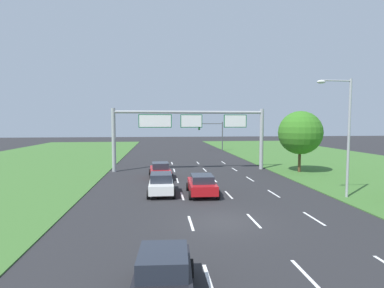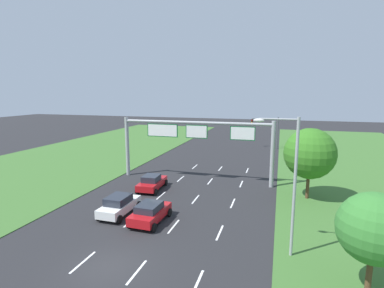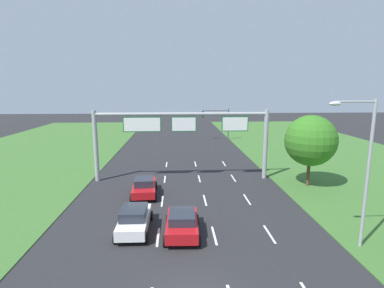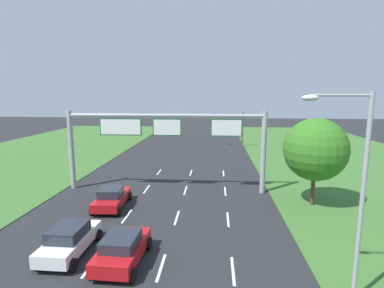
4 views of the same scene
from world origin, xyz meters
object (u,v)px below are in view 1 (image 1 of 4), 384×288
street_lamp (344,127)px  car_mid_lane (163,277)px  car_near_red (202,184)px  sign_gantry (190,127)px  car_lead_silver (161,183)px  traffic_light_mast (212,131)px  roadside_tree_mid (300,133)px  car_far_ahead (160,170)px

street_lamp → car_mid_lane: bearing=-139.2°
car_near_red → sign_gantry: 12.35m
car_lead_silver → traffic_light_mast: bearing=74.1°
car_lead_silver → street_lamp: (12.92, -2.69, 4.27)m
car_lead_silver → roadside_tree_mid: (15.04, 8.27, 3.52)m
car_far_ahead → sign_gantry: sign_gantry is taller
car_near_red → traffic_light_mast: 35.27m
street_lamp → roadside_tree_mid: (2.13, 10.96, -0.74)m
car_lead_silver → street_lamp: bearing=-11.2°
car_mid_lane → roadside_tree_mid: bearing=59.1°
car_lead_silver → traffic_light_mast: size_ratio=0.76×
car_mid_lane → street_lamp: size_ratio=0.47×
car_near_red → car_far_ahead: 7.90m
car_near_red → street_lamp: 10.96m
roadside_tree_mid → sign_gantry: bearing=167.0°
car_mid_lane → sign_gantry: size_ratio=0.23×
car_near_red → sign_gantry: bearing=90.5°
car_near_red → traffic_light_mast: traffic_light_mast is taller
sign_gantry → roadside_tree_mid: bearing=-13.0°
car_lead_silver → roadside_tree_mid: 17.52m
car_lead_silver → sign_gantry: 12.19m
car_far_ahead → car_mid_lane: bearing=-93.0°
car_lead_silver → car_near_red: bearing=-11.4°
sign_gantry → traffic_light_mast: sign_gantry is taller
car_near_red → car_lead_silver: (-3.04, 0.65, 0.03)m
traffic_light_mast → roadside_tree_mid: 26.02m
car_lead_silver → car_mid_lane: (-0.04, -13.87, -0.04)m
car_far_ahead → roadside_tree_mid: bearing=3.1°
car_mid_lane → car_lead_silver: bearing=93.2°
traffic_light_mast → street_lamp: street_lamp is taller
car_far_ahead → roadside_tree_mid: 15.60m
car_far_ahead → street_lamp: street_lamp is taller
roadside_tree_mid → car_mid_lane: bearing=-124.3°
street_lamp → sign_gantry: bearing=125.1°
car_mid_lane → sign_gantry: bearing=85.7°
car_near_red → car_far_ahead: (-3.09, 7.27, -0.02)m
car_far_ahead → street_lamp: (12.97, -9.32, 4.32)m
traffic_light_mast → street_lamp: bearing=-85.4°
sign_gantry → car_far_ahead: bearing=-127.6°
car_near_red → sign_gantry: sign_gantry is taller
car_mid_lane → roadside_tree_mid: size_ratio=0.60×
car_near_red → traffic_light_mast: bearing=80.4°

